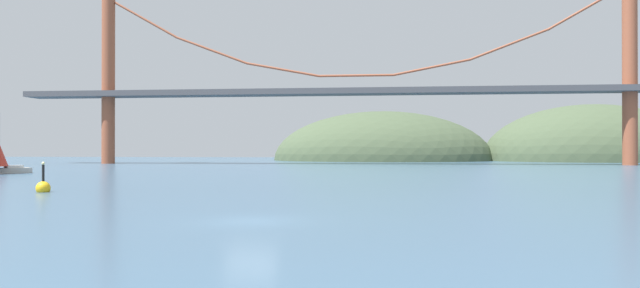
% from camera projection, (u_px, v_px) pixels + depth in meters
% --- Properties ---
extents(ground_plane, '(360.00, 360.00, 0.00)m').
position_uv_depth(ground_plane, '(251.00, 221.00, 28.09)').
color(ground_plane, '#385670').
extents(headland_right, '(56.39, 44.00, 29.78)m').
position_uv_depth(headland_right, '(591.00, 161.00, 155.40)').
color(headland_right, '#425138').
rests_on(headland_right, ground_plane).
extents(headland_center, '(59.54, 44.00, 26.85)m').
position_uv_depth(headland_center, '(382.00, 160.00, 161.65)').
color(headland_center, '#425138').
rests_on(headland_center, ground_plane).
extents(suspension_bridge, '(144.31, 6.00, 36.25)m').
position_uv_depth(suspension_bridge, '(356.00, 86.00, 122.57)').
color(suspension_bridge, brown).
rests_on(suspension_bridge, ground_plane).
extents(channel_buoy, '(1.10, 1.10, 2.64)m').
position_uv_depth(channel_buoy, '(43.00, 187.00, 46.40)').
color(channel_buoy, gold).
rests_on(channel_buoy, ground_plane).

